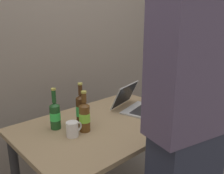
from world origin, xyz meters
TOP-DOWN VIEW (x-y plane):
  - desk at (0.00, 0.00)m, footprint 1.22×0.81m
  - laptop at (0.35, 0.02)m, footprint 0.40×0.42m
  - beer_bottle_dark at (-0.19, -0.01)m, footprint 0.07×0.07m
  - beer_bottle_brown at (-0.31, 0.16)m, footprint 0.07×0.07m
  - beer_bottle_green at (-0.16, 0.07)m, footprint 0.07×0.07m
  - person_figure at (-0.06, -0.66)m, footprint 0.45×0.35m
  - coffee_mug at (-0.29, -0.01)m, footprint 0.11×0.08m
  - back_wall at (0.00, 0.79)m, footprint 6.00×0.10m

SIDE VIEW (x-z plane):
  - desk at x=0.00m, z-range 0.25..0.95m
  - laptop at x=0.35m, z-range 0.64..0.85m
  - coffee_mug at x=-0.29m, z-range 0.70..0.80m
  - beer_bottle_brown at x=-0.31m, z-range 0.66..0.94m
  - beer_bottle_dark at x=-0.19m, z-range 0.67..0.95m
  - beer_bottle_green at x=-0.16m, z-range 0.67..0.97m
  - person_figure at x=-0.06m, z-range 0.04..1.87m
  - back_wall at x=0.00m, z-range 0.00..2.60m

